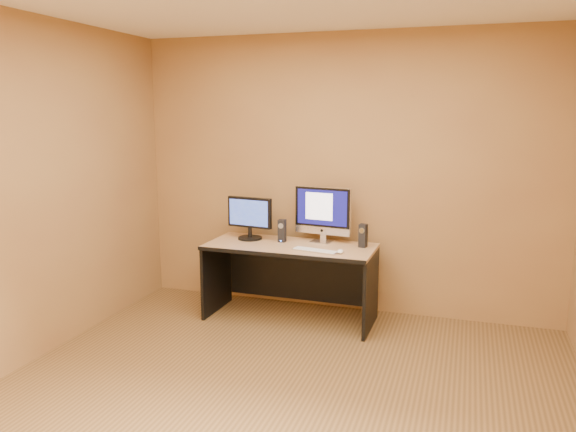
{
  "coord_description": "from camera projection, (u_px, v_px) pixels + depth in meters",
  "views": [
    {
      "loc": [
        1.11,
        -3.15,
        1.89
      ],
      "look_at": [
        -0.37,
        1.44,
        0.98
      ],
      "focal_mm": 35.0,
      "sensor_mm": 36.0,
      "label": 1
    }
  ],
  "objects": [
    {
      "name": "floor",
      "position": [
        274.0,
        408.0,
        3.62
      ],
      "size": [
        4.0,
        4.0,
        0.0
      ],
      "primitive_type": "plane",
      "color": "brown",
      "rests_on": "ground"
    },
    {
      "name": "walls",
      "position": [
        273.0,
        210.0,
        3.39
      ],
      "size": [
        4.0,
        4.0,
        2.6
      ],
      "primitive_type": null,
      "color": "olive",
      "rests_on": "ground"
    },
    {
      "name": "desk",
      "position": [
        290.0,
        282.0,
        5.12
      ],
      "size": [
        1.52,
        0.69,
        0.7
      ],
      "primitive_type": null,
      "rotation": [
        0.0,
        0.0,
        -0.02
      ],
      "color": "tan",
      "rests_on": "ground"
    },
    {
      "name": "imac",
      "position": [
        322.0,
        214.0,
        5.12
      ],
      "size": [
        0.56,
        0.27,
        0.52
      ],
      "primitive_type": null,
      "rotation": [
        0.0,
        0.0,
        -0.13
      ],
      "color": "silver",
      "rests_on": "desk"
    },
    {
      "name": "second_monitor",
      "position": [
        250.0,
        218.0,
        5.25
      ],
      "size": [
        0.48,
        0.28,
        0.4
      ],
      "primitive_type": null,
      "rotation": [
        0.0,
        0.0,
        -0.13
      ],
      "color": "black",
      "rests_on": "desk"
    },
    {
      "name": "speaker_left",
      "position": [
        282.0,
        231.0,
        5.16
      ],
      "size": [
        0.06,
        0.07,
        0.21
      ],
      "primitive_type": null,
      "rotation": [
        0.0,
        0.0,
        -0.01
      ],
      "color": "black",
      "rests_on": "desk"
    },
    {
      "name": "speaker_right",
      "position": [
        363.0,
        236.0,
        4.96
      ],
      "size": [
        0.08,
        0.08,
        0.21
      ],
      "primitive_type": null,
      "rotation": [
        0.0,
        0.0,
        -0.19
      ],
      "color": "black",
      "rests_on": "desk"
    },
    {
      "name": "keyboard",
      "position": [
        315.0,
        250.0,
        4.82
      ],
      "size": [
        0.42,
        0.19,
        0.02
      ],
      "primitive_type": "cube",
      "rotation": [
        0.0,
        0.0,
        -0.19
      ],
      "color": "silver",
      "rests_on": "desk"
    },
    {
      "name": "mouse",
      "position": [
        340.0,
        251.0,
        4.76
      ],
      "size": [
        0.07,
        0.1,
        0.03
      ],
      "primitive_type": "ellipsoid",
      "rotation": [
        0.0,
        0.0,
        0.13
      ],
      "color": "white",
      "rests_on": "desk"
    },
    {
      "name": "cable_a",
      "position": [
        326.0,
        241.0,
        5.2
      ],
      "size": [
        0.11,
        0.19,
        0.01
      ],
      "primitive_type": "cylinder",
      "rotation": [
        1.57,
        0.0,
        0.51
      ],
      "color": "black",
      "rests_on": "desk"
    },
    {
      "name": "cable_b",
      "position": [
        317.0,
        240.0,
        5.25
      ],
      "size": [
        0.08,
        0.16,
        0.01
      ],
      "primitive_type": "cylinder",
      "rotation": [
        1.57,
        0.0,
        -0.44
      ],
      "color": "black",
      "rests_on": "desk"
    }
  ]
}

